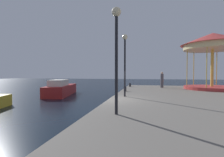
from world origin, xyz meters
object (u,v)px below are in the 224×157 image
object	(u,v)px
carousel	(213,47)
person_mid_promenade	(162,80)
lamp_post_near_edge	(116,41)
lamp_post_mid_promenade	(125,54)
bollard_center	(130,85)
bollard_south	(125,89)
motorboat_red	(61,89)
bollard_north	(130,85)

from	to	relation	value
carousel	person_mid_promenade	bearing A→B (deg)	167.17
lamp_post_near_edge	lamp_post_mid_promenade	world-z (taller)	lamp_post_mid_promenade
lamp_post_mid_promenade	bollard_center	size ratio (longest dim) A/B	10.60
carousel	bollard_south	xyz separation A→B (m)	(-8.25, -3.54, -3.99)
carousel	person_mid_promenade	distance (m)	5.87
lamp_post_near_edge	bollard_center	size ratio (longest dim) A/B	10.27
motorboat_red	bollard_south	distance (m)	7.55
bollard_north	bollard_center	xyz separation A→B (m)	(0.00, -0.02, 0.00)
carousel	bollard_center	distance (m)	9.33
person_mid_promenade	bollard_center	bearing A→B (deg)	172.07
bollard_north	person_mid_promenade	world-z (taller)	person_mid_promenade
lamp_post_near_edge	bollard_north	size ratio (longest dim) A/B	10.27
motorboat_red	lamp_post_near_edge	bearing A→B (deg)	-51.99
lamp_post_mid_promenade	bollard_center	bearing A→B (deg)	92.88
motorboat_red	lamp_post_near_edge	xyz separation A→B (m)	(7.97, -10.20, 2.95)
motorboat_red	bollard_center	world-z (taller)	motorboat_red
bollard_north	bollard_center	world-z (taller)	same
bollard_south	person_mid_promenade	size ratio (longest dim) A/B	0.23
carousel	lamp_post_near_edge	bearing A→B (deg)	-122.67
person_mid_promenade	bollard_south	bearing A→B (deg)	-127.74
person_mid_promenade	bollard_north	bearing A→B (deg)	171.73
lamp_post_near_edge	person_mid_promenade	size ratio (longest dim) A/B	2.34
bollard_north	bollard_south	world-z (taller)	same
motorboat_red	lamp_post_near_edge	world-z (taller)	lamp_post_near_edge
lamp_post_mid_promenade	bollard_south	xyz separation A→B (m)	(-0.39, 3.27, -2.71)
motorboat_red	bollard_south	world-z (taller)	motorboat_red
bollard_north	bollard_south	bearing A→B (deg)	-89.57
person_mid_promenade	motorboat_red	bearing A→B (deg)	-166.20
bollard_north	bollard_center	distance (m)	0.02
bollard_south	carousel	bearing A→B (deg)	23.22
lamp_post_mid_promenade	bollard_north	distance (m)	8.83
lamp_post_mid_promenade	bollard_north	xyz separation A→B (m)	(-0.42, 8.40, -2.71)
carousel	person_mid_promenade	xyz separation A→B (m)	(-4.68, 1.07, -3.37)
lamp_post_near_edge	bollard_south	distance (m)	8.69
motorboat_red	person_mid_promenade	bearing A→B (deg)	13.80
carousel	lamp_post_near_edge	world-z (taller)	carousel
lamp_post_mid_promenade	lamp_post_near_edge	bearing A→B (deg)	-86.62
motorboat_red	bollard_north	world-z (taller)	motorboat_red
lamp_post_mid_promenade	person_mid_promenade	distance (m)	8.74
bollard_center	lamp_post_mid_promenade	bearing A→B (deg)	-87.12
motorboat_red	bollard_center	distance (m)	7.92
lamp_post_mid_promenade	bollard_center	world-z (taller)	lamp_post_mid_promenade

